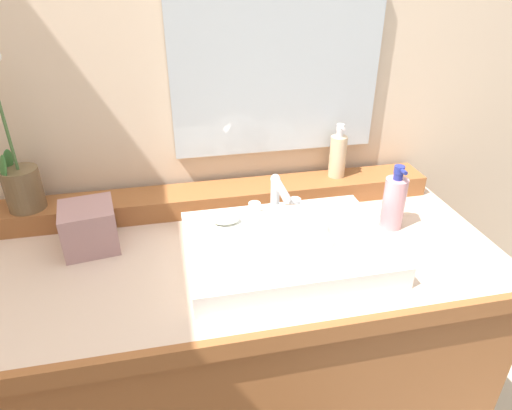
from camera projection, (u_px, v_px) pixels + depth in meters
name	position (u px, v px, depth m)	size (l,w,h in m)	color
wall_back	(210.00, 60.00, 1.30)	(2.83, 0.20, 2.48)	beige
vanity_cabinet	(240.00, 366.00, 1.34)	(1.32, 0.62, 0.85)	#97582E
back_ledge	(224.00, 197.00, 1.32)	(1.25, 0.12, 0.06)	#97582E
sink_basin	(288.00, 251.00, 1.09)	(0.49, 0.35, 0.27)	white
soap_bar	(226.00, 219.00, 1.14)	(0.07, 0.04, 0.02)	silver
potted_plant	(20.00, 177.00, 1.16)	(0.10, 0.10, 0.41)	brown
soap_dispenser	(338.00, 155.00, 1.35)	(0.05, 0.05, 0.17)	#D7B78E
lotion_bottle	(394.00, 202.00, 1.20)	(0.06, 0.06, 0.18)	#CE949E
tissue_box	(89.00, 227.00, 1.12)	(0.13, 0.13, 0.12)	#A87D7D
mirror	(277.00, 74.00, 1.25)	(0.60, 0.02, 0.46)	silver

